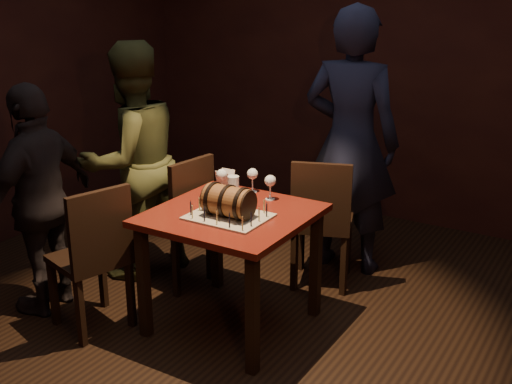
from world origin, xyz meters
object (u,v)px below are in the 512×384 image
at_px(wine_glass_right, 270,182).
at_px(chair_back, 322,217).
at_px(wine_glass_left, 222,176).
at_px(pub_table, 232,229).
at_px(barrel_cake, 228,201).
at_px(person_left_rear, 132,162).
at_px(pint_of_ale, 233,188).
at_px(chair_left_front, 95,252).
at_px(chair_left_rear, 182,215).
at_px(person_left_front, 41,200).
at_px(person_back, 351,142).
at_px(wine_glass_mid, 253,175).

bearing_deg(wine_glass_right, chair_back, 70.82).
bearing_deg(wine_glass_right, wine_glass_left, -171.95).
distance_m(pub_table, barrel_cake, 0.23).
bearing_deg(person_left_rear, wine_glass_right, 108.18).
bearing_deg(pint_of_ale, person_left_rear, 174.70).
xyz_separation_m(wine_glass_left, chair_left_front, (-0.41, -0.75, -0.35)).
bearing_deg(wine_glass_left, person_left_rear, 178.42).
xyz_separation_m(chair_left_rear, chair_left_front, (-0.06, -0.78, 0.00)).
bearing_deg(person_left_front, person_left_rear, 163.17).
distance_m(barrel_cake, wine_glass_left, 0.45).
xyz_separation_m(wine_glass_left, person_back, (0.49, 0.91, 0.09)).
bearing_deg(wine_glass_mid, person_left_front, -143.00).
xyz_separation_m(pint_of_ale, person_left_rear, (-0.91, 0.08, 0.02)).
bearing_deg(person_left_front, wine_glass_right, 113.80).
distance_m(wine_glass_right, person_left_front, 1.45).
distance_m(barrel_cake, wine_glass_mid, 0.48).
bearing_deg(wine_glass_right, chair_left_front, -133.09).
bearing_deg(chair_left_rear, person_back, 46.17).
height_order(wine_glass_right, person_left_rear, person_left_rear).
bearing_deg(wine_glass_right, person_back, 79.42).
xyz_separation_m(pub_table, chair_left_front, (-0.66, -0.48, -0.12)).
distance_m(wine_glass_mid, chair_left_front, 1.09).
bearing_deg(person_left_rear, chair_left_rear, 107.79).
relative_size(wine_glass_left, pint_of_ale, 1.07).
relative_size(wine_glass_right, person_left_rear, 0.10).
bearing_deg(pub_table, person_left_front, -159.83).
distance_m(wine_glass_mid, person_back, 0.87).
bearing_deg(wine_glass_mid, person_back, 67.30).
relative_size(person_left_rear, person_left_front, 1.13).
distance_m(pint_of_ale, chair_left_rear, 0.58).
distance_m(wine_glass_right, chair_back, 0.58).
height_order(wine_glass_mid, chair_left_rear, chair_left_rear).
height_order(wine_glass_left, chair_left_rear, chair_left_rear).
distance_m(barrel_cake, pint_of_ale, 0.33).
distance_m(pub_table, person_left_front, 1.23).
relative_size(chair_back, chair_left_front, 1.00).
distance_m(wine_glass_left, chair_left_front, 0.92).
height_order(wine_glass_mid, person_left_rear, person_left_rear).
bearing_deg(chair_back, wine_glass_right, -109.18).
bearing_deg(pint_of_ale, chair_back, 57.19).
xyz_separation_m(pub_table, wine_glass_mid, (-0.09, 0.38, 0.23)).
relative_size(pint_of_ale, person_left_rear, 0.09).
xyz_separation_m(wine_glass_right, chair_left_front, (-0.74, -0.79, -0.35)).
bearing_deg(wine_glass_left, barrel_cake, -50.99).
height_order(barrel_cake, person_left_rear, person_left_rear).
bearing_deg(person_left_front, pub_table, 103.23).
bearing_deg(chair_left_front, pub_table, 36.18).
relative_size(pub_table, wine_glass_left, 5.59).
bearing_deg(pint_of_ale, wine_glass_left, 154.13).
relative_size(barrel_cake, person_left_front, 0.23).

